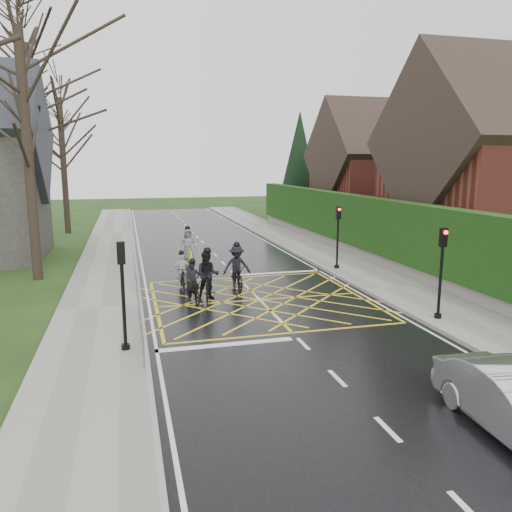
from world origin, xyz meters
name	(u,v)px	position (x,y,z in m)	size (l,w,h in m)	color
ground	(260,300)	(0.00, 0.00, 0.00)	(120.00, 120.00, 0.00)	#1A3210
road	(260,300)	(0.00, 0.00, 0.01)	(9.00, 80.00, 0.01)	black
sidewalk_right	(397,289)	(6.00, 0.00, 0.07)	(3.00, 80.00, 0.15)	gray
sidewalk_left	(100,309)	(-6.00, 0.00, 0.07)	(3.00, 80.00, 0.15)	gray
stone_wall	(368,255)	(7.75, 6.00, 0.35)	(0.50, 38.00, 0.70)	slate
hedge	(370,223)	(7.75, 6.00, 2.10)	(0.90, 38.00, 2.80)	black
house_near	(511,174)	(14.75, 4.00, 4.73)	(11.80, 9.80, 11.30)	maroon
house_far	(380,175)	(14.75, 18.00, 4.36)	(9.80, 8.80, 10.30)	maroon
conifer	(299,166)	(10.75, 26.00, 4.99)	(4.60, 4.60, 10.00)	black
tree_near	(24,102)	(-9.00, 6.00, 7.91)	(9.24, 9.24, 11.44)	black
tree_mid	(30,104)	(-10.00, 14.00, 8.63)	(10.08, 10.08, 12.48)	black
tree_far	(62,137)	(-9.30, 22.00, 7.19)	(8.40, 8.40, 10.40)	black
railing_south	(140,316)	(-4.65, -3.50, 0.78)	(0.05, 5.04, 1.03)	slate
railing_north	(135,266)	(-4.65, 4.00, 0.79)	(0.05, 6.04, 1.03)	slate
traffic_light_ne	(338,238)	(5.10, 4.20, 1.66)	(0.24, 0.31, 3.21)	black
traffic_light_se	(441,274)	(5.10, -4.20, 1.66)	(0.24, 0.31, 3.21)	black
traffic_light_sw	(123,297)	(-5.10, -4.50, 1.66)	(0.24, 0.31, 3.21)	black
cyclist_rear	(193,288)	(-2.55, 0.38, 0.55)	(0.85, 1.82, 1.71)	black
cyclist_back	(208,280)	(-1.93, 0.65, 0.79)	(1.07, 2.16, 2.08)	black
cyclist_mid	(237,271)	(-0.43, 2.13, 0.73)	(1.21, 2.08, 2.01)	black
cyclist_front	(182,275)	(-2.73, 2.60, 0.61)	(0.89, 1.65, 1.66)	black
cyclist_lead	(188,249)	(-1.76, 8.42, 0.68)	(0.92, 2.07, 1.97)	yellow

